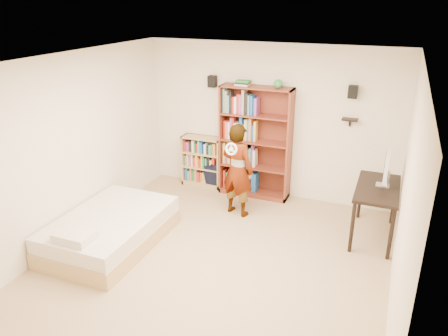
{
  "coord_description": "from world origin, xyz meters",
  "views": [
    {
      "loc": [
        2.02,
        -4.65,
        3.4
      ],
      "look_at": [
        -0.1,
        0.6,
        1.16
      ],
      "focal_mm": 35.0,
      "sensor_mm": 36.0,
      "label": 1
    }
  ],
  "objects_px": {
    "low_bookshelf": "(202,161)",
    "tall_bookshelf": "(255,143)",
    "computer_desk": "(375,212)",
    "daybed": "(110,226)",
    "person": "(238,170)"
  },
  "relations": [
    {
      "from": "low_bookshelf",
      "to": "person",
      "type": "relative_size",
      "value": 0.62
    },
    {
      "from": "tall_bookshelf",
      "to": "computer_desk",
      "type": "relative_size",
      "value": 1.65
    },
    {
      "from": "tall_bookshelf",
      "to": "computer_desk",
      "type": "distance_m",
      "value": 2.34
    },
    {
      "from": "person",
      "to": "computer_desk",
      "type": "bearing_deg",
      "value": -165.19
    },
    {
      "from": "low_bookshelf",
      "to": "tall_bookshelf",
      "type": "bearing_deg",
      "value": -2.1
    },
    {
      "from": "daybed",
      "to": "person",
      "type": "relative_size",
      "value": 1.25
    },
    {
      "from": "tall_bookshelf",
      "to": "daybed",
      "type": "height_order",
      "value": "tall_bookshelf"
    },
    {
      "from": "computer_desk",
      "to": "tall_bookshelf",
      "type": "bearing_deg",
      "value": 160.08
    },
    {
      "from": "low_bookshelf",
      "to": "person",
      "type": "distance_m",
      "value": 1.37
    },
    {
      "from": "tall_bookshelf",
      "to": "computer_desk",
      "type": "height_order",
      "value": "tall_bookshelf"
    },
    {
      "from": "tall_bookshelf",
      "to": "low_bookshelf",
      "type": "bearing_deg",
      "value": 177.9
    },
    {
      "from": "tall_bookshelf",
      "to": "low_bookshelf",
      "type": "distance_m",
      "value": 1.17
    },
    {
      "from": "computer_desk",
      "to": "daybed",
      "type": "bearing_deg",
      "value": -154.9
    },
    {
      "from": "tall_bookshelf",
      "to": "person",
      "type": "xyz_separation_m",
      "value": [
        -0.03,
        -0.82,
        -0.22
      ]
    },
    {
      "from": "low_bookshelf",
      "to": "daybed",
      "type": "height_order",
      "value": "low_bookshelf"
    }
  ]
}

